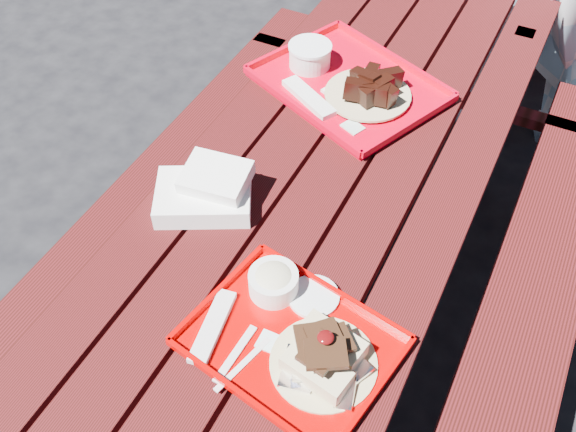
# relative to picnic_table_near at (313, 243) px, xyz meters

# --- Properties ---
(ground) EXTENTS (60.00, 60.00, 0.00)m
(ground) POSITION_rel_picnic_table_near_xyz_m (0.00, 0.00, -0.56)
(ground) COLOR black
(ground) RESTS_ON ground
(picnic_table_near) EXTENTS (1.41, 2.40, 0.75)m
(picnic_table_near) POSITION_rel_picnic_table_near_xyz_m (0.00, 0.00, 0.00)
(picnic_table_near) COLOR #460D10
(picnic_table_near) RESTS_ON ground
(near_tray) EXTENTS (0.45, 0.38, 0.13)m
(near_tray) POSITION_rel_picnic_table_near_xyz_m (0.14, -0.39, 0.22)
(near_tray) COLOR #C00000
(near_tray) RESTS_ON picnic_table_near
(far_tray) EXTENTS (0.61, 0.55, 0.08)m
(far_tray) POSITION_rel_picnic_table_near_xyz_m (-0.11, 0.42, 0.22)
(far_tray) COLOR red
(far_tray) RESTS_ON picnic_table_near
(white_cloth) EXTENTS (0.28, 0.25, 0.09)m
(white_cloth) POSITION_rel_picnic_table_near_xyz_m (-0.22, -0.14, 0.23)
(white_cloth) COLOR white
(white_cloth) RESTS_ON picnic_table_near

